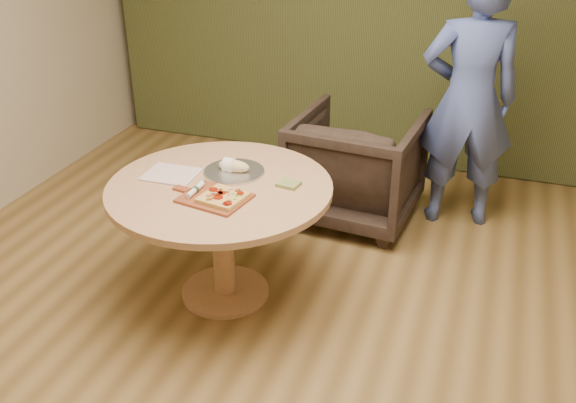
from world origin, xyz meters
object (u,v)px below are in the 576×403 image
Objects in this scene: cutlery_roll at (195,190)px; person_standing at (469,100)px; armchair at (357,162)px; serving_tray at (234,172)px; pedestal_table at (221,207)px; bread_roll at (232,166)px; pizza_paddle at (213,198)px; flatbread_pizza at (223,197)px.

person_standing reaches higher than cutlery_roll.
cutlery_roll is 0.22× the size of armchair.
serving_tray is 1.76m from person_standing.
serving_tray is (0.02, 0.17, 0.15)m from pedestal_table.
bread_roll reaches higher than serving_tray.
pizza_paddle is at bearing -76.76° from pedestal_table.
person_standing is (1.21, 1.27, 0.17)m from serving_tray.
bread_roll is 0.22× the size of armchair.
pizza_paddle is at bearing -85.86° from serving_tray.
pedestal_table is 6.46× the size of cutlery_roll.
cutlery_roll is at bearing 171.42° from flatbread_pizza.
cutlery_roll is at bearing -105.19° from serving_tray.
armchair is 0.88m from person_standing.
flatbread_pizza is at bearing -75.78° from serving_tray.
flatbread_pizza is 1.29× the size of cutlery_roll.
pizza_paddle is 0.35m from bread_roll.
cutlery_roll is 2.06m from person_standing.
flatbread_pizza reaches higher than pedestal_table.
serving_tray reaches higher than pizza_paddle.
cutlery_roll is 1.03× the size of bread_roll.
armchair is at bearing 68.70° from cutlery_roll.
person_standing reaches higher than pizza_paddle.
armchair is (0.51, 1.06, -0.35)m from bread_roll.
pedestal_table is 1.35m from armchair.
pedestal_table is at bearing 65.99° from cutlery_roll.
pizza_paddle is at bearing 76.25° from armchair.
armchair reaches higher than cutlery_roll.
flatbread_pizza is at bearing 78.76° from armchair.
serving_tray is (0.09, 0.33, -0.02)m from cutlery_roll.
serving_tray is at bearing 85.01° from pedestal_table.
pedestal_table is 3.61× the size of serving_tray.
cutlery_roll is at bearing -115.67° from pedestal_table.
serving_tray reaches higher than pedestal_table.
bread_roll is at bearing 69.34° from armchair.
armchair reaches higher than serving_tray.
pizza_paddle is at bearing -6.88° from cutlery_roll.
cutlery_roll is at bearing -178.28° from pizza_paddle.
bread_roll is at bearing 87.94° from pedestal_table.
flatbread_pizza is (0.06, -0.01, 0.02)m from pizza_paddle.
flatbread_pizza is at bearing 41.13° from person_standing.
cutlery_roll reaches higher than pizza_paddle.
serving_tray is 0.19× the size of person_standing.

